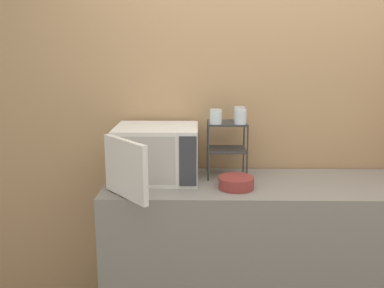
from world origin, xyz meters
name	(u,v)px	position (x,y,z in m)	size (l,w,h in m)	color
wall_back	(266,109)	(0.00, 0.64, 1.30)	(8.00, 0.06, 2.60)	tan
counter	(269,254)	(0.00, 0.30, 0.45)	(1.97, 0.60, 0.91)	gray
microwave	(156,154)	(-0.69, 0.36, 1.07)	(0.51, 0.70, 0.32)	silver
dish_rack	(227,138)	(-0.26, 0.43, 1.15)	(0.24, 0.21, 0.34)	#333333
glass_front_left	(216,117)	(-0.33, 0.37, 1.29)	(0.07, 0.07, 0.09)	silver
glass_back_right	(239,114)	(-0.19, 0.49, 1.29)	(0.07, 0.07, 0.09)	silver
glass_front_right	(240,117)	(-0.19, 0.37, 1.29)	(0.07, 0.07, 0.09)	silver
bowl	(236,183)	(-0.22, 0.20, 0.94)	(0.20, 0.20, 0.07)	maroon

